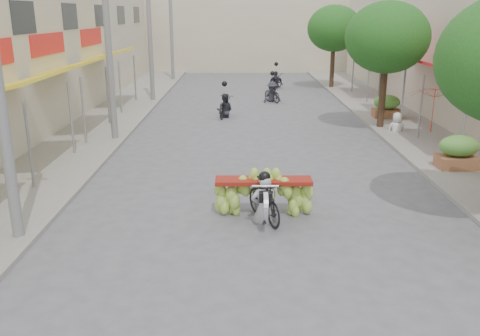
% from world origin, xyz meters
% --- Properties ---
extents(ground, '(120.00, 120.00, 0.00)m').
position_xyz_m(ground, '(0.00, 0.00, 0.00)').
color(ground, '#5C5B61').
rests_on(ground, ground).
extents(sidewalk_left, '(4.00, 60.00, 0.12)m').
position_xyz_m(sidewalk_left, '(-7.00, 15.00, 0.06)').
color(sidewalk_left, gray).
rests_on(sidewalk_left, ground).
extents(sidewalk_right, '(4.00, 60.00, 0.12)m').
position_xyz_m(sidewalk_right, '(7.00, 15.00, 0.06)').
color(sidewalk_right, gray).
rests_on(sidewalk_right, ground).
extents(far_building, '(20.00, 6.00, 7.00)m').
position_xyz_m(far_building, '(0.00, 38.00, 3.50)').
color(far_building, beige).
rests_on(far_building, ground).
extents(utility_pole_mid, '(0.60, 0.24, 8.00)m').
position_xyz_m(utility_pole_mid, '(-5.40, 12.00, 4.03)').
color(utility_pole_mid, slate).
rests_on(utility_pole_mid, ground).
extents(utility_pole_far, '(0.60, 0.24, 8.00)m').
position_xyz_m(utility_pole_far, '(-5.40, 21.00, 4.03)').
color(utility_pole_far, slate).
rests_on(utility_pole_far, ground).
extents(utility_pole_back, '(0.60, 0.24, 8.00)m').
position_xyz_m(utility_pole_back, '(-5.40, 30.00, 4.03)').
color(utility_pole_back, slate).
rests_on(utility_pole_back, ground).
extents(street_tree_mid, '(3.40, 3.40, 5.25)m').
position_xyz_m(street_tree_mid, '(5.40, 14.00, 3.78)').
color(street_tree_mid, '#3A2719').
rests_on(street_tree_mid, ground).
extents(street_tree_far, '(3.40, 3.40, 5.25)m').
position_xyz_m(street_tree_far, '(5.40, 26.00, 3.78)').
color(street_tree_far, '#3A2719').
rests_on(street_tree_far, ground).
extents(produce_crate_mid, '(1.20, 0.88, 1.16)m').
position_xyz_m(produce_crate_mid, '(6.20, 8.00, 0.71)').
color(produce_crate_mid, brown).
rests_on(produce_crate_mid, ground).
extents(produce_crate_far, '(1.20, 0.88, 1.16)m').
position_xyz_m(produce_crate_far, '(6.20, 16.00, 0.71)').
color(produce_crate_far, brown).
rests_on(produce_crate_far, ground).
extents(banana_motorbike, '(2.33, 1.89, 2.11)m').
position_xyz_m(banana_motorbike, '(-0.00, 4.23, 0.70)').
color(banana_motorbike, black).
rests_on(banana_motorbike, ground).
extents(market_umbrella, '(1.94, 1.94, 1.57)m').
position_xyz_m(market_umbrella, '(6.03, 9.94, 2.38)').
color(market_umbrella, '#AB3116').
rests_on(market_umbrella, ground).
extents(pedestrian, '(0.76, 0.46, 1.54)m').
position_xyz_m(pedestrian, '(5.85, 13.16, 0.89)').
color(pedestrian, white).
rests_on(pedestrian, ground).
extents(bg_motorbike_a, '(0.98, 1.80, 1.95)m').
position_xyz_m(bg_motorbike_a, '(-1.28, 16.62, 0.73)').
color(bg_motorbike_a, black).
rests_on(bg_motorbike_a, ground).
extents(bg_motorbike_b, '(1.19, 1.61, 1.95)m').
position_xyz_m(bg_motorbike_b, '(1.22, 20.84, 0.86)').
color(bg_motorbike_b, black).
rests_on(bg_motorbike_b, ground).
extents(bg_motorbike_c, '(1.37, 1.83, 1.95)m').
position_xyz_m(bg_motorbike_c, '(1.79, 26.08, 0.78)').
color(bg_motorbike_c, black).
rests_on(bg_motorbike_c, ground).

